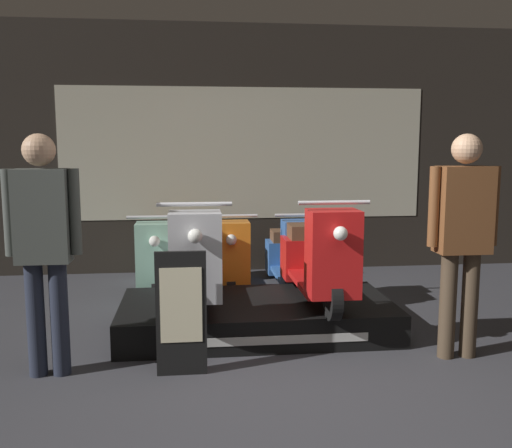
% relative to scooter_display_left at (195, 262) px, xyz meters
% --- Properties ---
extents(ground_plane, '(30.00, 30.00, 0.00)m').
position_rel_scooter_display_left_xyz_m(ground_plane, '(0.67, -1.52, -0.67)').
color(ground_plane, '#38383D').
extents(shop_wall_back, '(8.59, 0.09, 3.20)m').
position_rel_scooter_display_left_xyz_m(shop_wall_back, '(0.67, 2.60, 0.93)').
color(shop_wall_back, '#28231E').
rests_on(shop_wall_back, ground_plane).
extents(display_platform, '(2.42, 1.20, 0.28)m').
position_rel_scooter_display_left_xyz_m(display_platform, '(0.54, 0.04, -0.53)').
color(display_platform, black).
rests_on(display_platform, ground_plane).
extents(scooter_display_left, '(0.57, 1.65, 0.96)m').
position_rel_scooter_display_left_xyz_m(scooter_display_left, '(0.00, 0.00, 0.00)').
color(scooter_display_left, black).
rests_on(scooter_display_left, display_platform).
extents(scooter_display_right, '(0.57, 1.65, 0.96)m').
position_rel_scooter_display_left_xyz_m(scooter_display_right, '(1.09, 0.00, 0.00)').
color(scooter_display_right, black).
rests_on(scooter_display_right, display_platform).
extents(scooter_backrow_0, '(0.57, 1.65, 0.96)m').
position_rel_scooter_display_left_xyz_m(scooter_backrow_0, '(-0.39, 1.46, -0.28)').
color(scooter_backrow_0, black).
rests_on(scooter_backrow_0, ground_plane).
extents(scooter_backrow_1, '(0.57, 1.65, 0.96)m').
position_rel_scooter_display_left_xyz_m(scooter_backrow_1, '(0.37, 1.46, -0.28)').
color(scooter_backrow_1, black).
rests_on(scooter_backrow_1, ground_plane).
extents(scooter_backrow_2, '(0.57, 1.65, 0.96)m').
position_rel_scooter_display_left_xyz_m(scooter_backrow_2, '(1.12, 1.46, -0.28)').
color(scooter_backrow_2, black).
rests_on(scooter_backrow_2, ground_plane).
extents(person_left_browsing, '(0.53, 0.23, 1.76)m').
position_rel_scooter_display_left_xyz_m(person_left_browsing, '(-1.07, -0.75, 0.35)').
color(person_left_browsing, '#232838').
rests_on(person_left_browsing, ground_plane).
extents(person_right_browsing, '(0.56, 0.23, 1.76)m').
position_rel_scooter_display_left_xyz_m(person_right_browsing, '(2.06, -0.75, 0.37)').
color(person_right_browsing, '#473828').
rests_on(person_right_browsing, ground_plane).
extents(price_sign_board, '(0.37, 0.04, 0.92)m').
position_rel_scooter_display_left_xyz_m(price_sign_board, '(-0.11, -0.86, -0.20)').
color(price_sign_board, black).
rests_on(price_sign_board, ground_plane).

